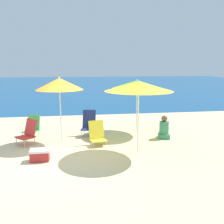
% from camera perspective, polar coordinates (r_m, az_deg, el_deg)
% --- Properties ---
extents(ground_plane, '(60.00, 60.00, 0.00)m').
position_cam_1_polar(ground_plane, '(7.43, -11.90, -9.47)').
color(ground_plane, beige).
extents(sea_water, '(60.00, 40.00, 0.01)m').
position_cam_1_polar(sea_water, '(32.64, -9.49, 6.22)').
color(sea_water, navy).
rests_on(sea_water, ground).
extents(beach_umbrella_lime, '(1.87, 1.87, 2.01)m').
position_cam_1_polar(beach_umbrella_lime, '(9.35, 5.77, 6.33)').
color(beach_umbrella_lime, white).
rests_on(beach_umbrella_lime, ground).
extents(beach_umbrella_orange, '(1.53, 1.53, 2.16)m').
position_cam_1_polar(beach_umbrella_orange, '(8.21, -11.92, 6.29)').
color(beach_umbrella_orange, white).
rests_on(beach_umbrella_orange, ground).
extents(beach_umbrella_yellow, '(1.94, 1.94, 2.12)m').
position_cam_1_polar(beach_umbrella_yellow, '(7.07, 6.14, 5.82)').
color(beach_umbrella_yellow, white).
rests_on(beach_umbrella_yellow, ground).
extents(beach_chair_green, '(0.65, 0.67, 0.76)m').
position_cam_1_polar(beach_chair_green, '(9.45, -17.74, -3.16)').
color(beach_chair_green, silver).
rests_on(beach_chair_green, ground).
extents(beach_chair_navy, '(0.59, 0.65, 0.92)m').
position_cam_1_polar(beach_chair_navy, '(9.06, -5.33, -2.53)').
color(beach_chair_navy, silver).
rests_on(beach_chair_navy, ground).
extents(beach_chair_yellow, '(0.58, 0.61, 0.77)m').
position_cam_1_polar(beach_chair_yellow, '(8.05, -3.40, -5.06)').
color(beach_chair_yellow, silver).
rests_on(beach_chair_yellow, ground).
extents(beach_chair_red, '(0.73, 0.73, 0.82)m').
position_cam_1_polar(beach_chair_red, '(8.47, -18.62, -4.34)').
color(beach_chair_red, silver).
rests_on(beach_chair_red, ground).
extents(person_seated_near, '(0.43, 0.48, 0.81)m').
position_cam_1_polar(person_seated_near, '(8.93, 11.80, -3.81)').
color(person_seated_near, '#3F8C66').
rests_on(person_seated_near, ground).
extents(cooler_box, '(0.50, 0.32, 0.32)m').
position_cam_1_polar(cooler_box, '(7.05, -16.18, -9.43)').
color(cooler_box, '#B72828').
rests_on(cooler_box, ground).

